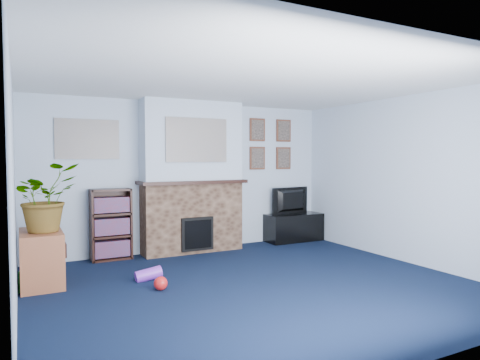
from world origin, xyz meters
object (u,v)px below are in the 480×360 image
sideboard (41,255)px  tv_stand (294,229)px  bookshelf (111,226)px  television (293,201)px

sideboard → tv_stand: bearing=11.3°
tv_stand → bookshelf: size_ratio=0.99×
television → sideboard: 4.29m
bookshelf → sideboard: 1.35m
bookshelf → sideboard: bearing=-136.9°
sideboard → bookshelf: bearing=43.1°
television → bookshelf: size_ratio=0.79×
tv_stand → television: 0.51m
television → sideboard: size_ratio=1.00×
television → tv_stand: bearing=81.3°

